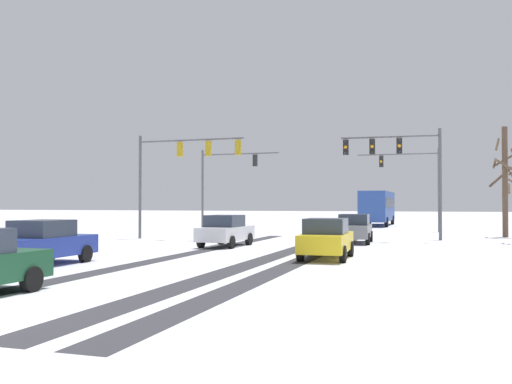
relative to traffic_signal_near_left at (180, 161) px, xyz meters
name	(u,v)px	position (x,y,z in m)	size (l,w,h in m)	color
wheel_track_left_lane	(305,259)	(10.03, -9.55, -4.82)	(0.90, 29.90, 0.01)	#38383D
wheel_track_right_lane	(270,258)	(8.56, -9.55, -4.82)	(1.00, 29.90, 0.01)	#38383D
wheel_track_center	(183,255)	(4.65, -9.55, -4.82)	(0.91, 29.90, 0.01)	#38383D
sidewalk_kerb_right	(487,267)	(16.65, -10.91, -4.76)	(4.00, 29.90, 0.12)	white
traffic_signal_near_left	(180,161)	(0.00, 0.00, 0.00)	(7.06, 0.46, 6.50)	#56565B
traffic_signal_far_right	(416,175)	(13.52, 14.01, -0.38)	(6.31, 0.39, 6.50)	#56565B
traffic_signal_near_right	(399,159)	(13.01, 1.92, -0.04)	(5.70, 0.57, 6.50)	#56565B
traffic_signal_far_left	(223,175)	(-1.02, 9.99, -0.37)	(6.49, 0.38, 6.50)	#56565B
car_grey_lead	(354,228)	(10.67, 0.03, -4.01)	(1.99, 4.18, 1.62)	slate
car_white_second	(225,231)	(4.69, -4.51, -4.01)	(1.92, 4.15, 1.62)	silver
car_yellow_cab_third	(326,238)	(10.84, -9.38, -4.01)	(1.94, 4.15, 1.62)	yellow
car_blue_fourth	(45,242)	(1.64, -14.68, -4.01)	(1.84, 4.10, 1.62)	#233899
bus_oncoming	(378,206)	(9.45, 25.81, -2.83)	(2.72, 11.02, 3.38)	#284793
bare_tree_sidewalk_far	(505,178)	(19.35, 8.49, -0.97)	(2.04, 2.05, 7.26)	brown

